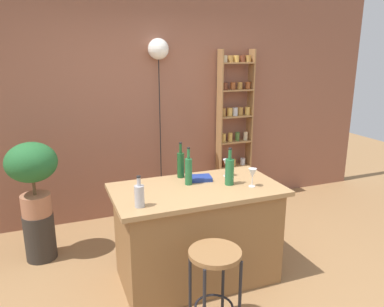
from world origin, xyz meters
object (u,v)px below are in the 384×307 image
Objects in this scene: spice_shelf at (235,126)px; wine_glass_left at (252,174)px; plant_stool at (40,236)px; bottle_olive_oil at (230,171)px; bar_stool at (215,271)px; potted_plant at (32,170)px; bottle_wine_red at (139,195)px; pendant_globe_light at (158,51)px; bottle_sauce_amber at (189,171)px; cookbook at (200,178)px; bottle_vinegar at (181,164)px; wine_glass_center at (227,164)px.

spice_shelf is 1.79m from wine_glass_left.
bottle_olive_oil is at bearing -28.94° from plant_stool.
spice_shelf is at bearing 59.77° from bar_stool.
potted_plant is 2.18× the size of bottle_olive_oil.
bar_stool is at bearing -120.23° from spice_shelf.
spice_shelf is 12.51× the size of wine_glass_left.
bottle_olive_oil reaches higher than bottle_wine_red.
bottle_sauce_amber is at bearing -96.64° from pendant_globe_light.
plant_stool is 1.54m from bottle_wine_red.
plant_stool is 0.65× the size of potted_plant.
cookbook is 0.10× the size of pendant_globe_light.
bottle_vinegar is 0.22m from cookbook.
bottle_wine_red is 0.75m from bottle_vinegar.
potted_plant is 2.95× the size of bottle_wine_red.
bottle_wine_red is at bearing -167.19° from bottle_olive_oil.
wine_glass_left is 0.35m from wine_glass_center.
bottle_sauce_amber is (1.30, -0.77, 0.77)m from plant_stool.
wine_glass_left is 0.49m from cookbook.
spice_shelf is 6.13× the size of bottle_olive_oil.
pendant_globe_light is at bearing 100.38° from wine_glass_center.
cookbook is at bearing 138.60° from wine_glass_left.
bar_stool is 1.13m from bottle_vinegar.
bar_stool is 2.61m from spice_shelf.
spice_shelf is 1.68m from bottle_vinegar.
spice_shelf is at bearing 62.90° from cookbook.
bottle_vinegar is at bearing 134.52° from bottle_olive_oil.
bottle_olive_oil is at bearing -110.11° from wine_glass_center.
bar_stool is at bearing -52.77° from potted_plant.
spice_shelf reaches higher than wine_glass_left.
plant_stool is 2.26× the size of cookbook.
wine_glass_left is at bearing -29.59° from plant_stool.
cookbook is at bearing -176.88° from wine_glass_center.
bottle_sauce_amber is at bearing -89.98° from bottle_vinegar.
potted_plant reaches higher than cookbook.
potted_plant is at bearing 149.32° from bottle_sauce_amber.
plant_stool is (-2.48, -0.63, -0.82)m from spice_shelf.
potted_plant is at bearing -165.76° from spice_shelf.
spice_shelf is 6.09× the size of bottle_vinegar.
bottle_olive_oil is (0.44, 0.67, 0.50)m from bar_stool.
bar_stool is 0.31× the size of pendant_globe_light.
bottle_olive_oil is at bearing 144.37° from wine_glass_left.
bottle_vinegar is at bearing -23.42° from potted_plant.
bottle_sauce_amber is 0.56m from wine_glass_left.
wine_glass_left is (0.60, 0.55, 0.49)m from bar_stool.
wine_glass_center is at bearing 59.66° from bar_stool.
bottle_olive_oil is 1.59× the size of cookbook.
spice_shelf is at bearing 45.31° from bottle_vinegar.
spice_shelf is at bearing 59.85° from wine_glass_center.
spice_shelf is at bearing 61.18° from bottle_olive_oil.
cookbook is at bearing 27.19° from bottle_sauce_amber.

